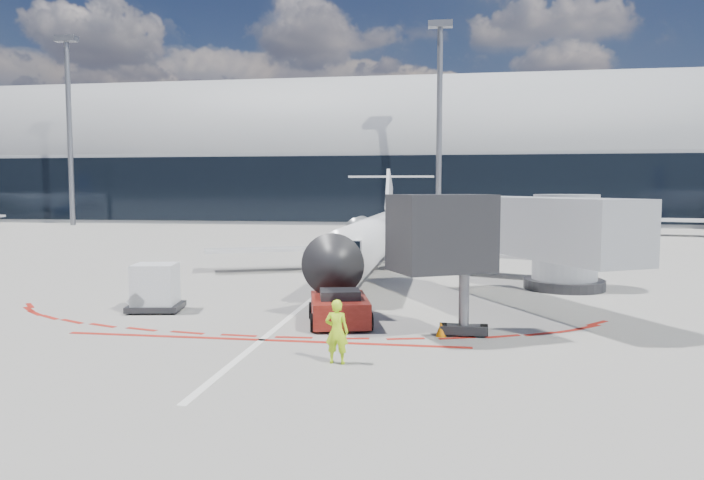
# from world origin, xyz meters

# --- Properties ---
(ground) EXTENTS (260.00, 260.00, 0.00)m
(ground) POSITION_xyz_m (0.00, 0.00, 0.00)
(ground) COLOR gray
(ground) RESTS_ON ground
(apron_centerline) EXTENTS (0.25, 40.00, 0.01)m
(apron_centerline) POSITION_xyz_m (0.00, 2.00, 0.01)
(apron_centerline) COLOR silver
(apron_centerline) RESTS_ON ground
(apron_stop_bar) EXTENTS (14.00, 0.25, 0.01)m
(apron_stop_bar) POSITION_xyz_m (0.00, -11.50, 0.01)
(apron_stop_bar) COLOR maroon
(apron_stop_bar) RESTS_ON ground
(terminal_building) EXTENTS (150.00, 24.15, 24.00)m
(terminal_building) POSITION_xyz_m (0.00, 64.97, 8.52)
(terminal_building) COLOR gray
(terminal_building) RESTS_ON ground
(jet_bridge) EXTENTS (10.03, 15.20, 4.90)m
(jet_bridge) POSITION_xyz_m (9.79, -3.01, 3.01)
(jet_bridge) COLOR gray
(jet_bridge) RESTS_ON ground
(light_mast_west) EXTENTS (0.70, 0.70, 25.00)m
(light_mast_west) POSITION_xyz_m (-45.00, 48.00, 12.50)
(light_mast_west) COLOR slate
(light_mast_west) RESTS_ON ground
(light_mast_centre) EXTENTS (0.70, 0.70, 25.00)m
(light_mast_centre) POSITION_xyz_m (5.00, 48.00, 12.50)
(light_mast_centre) COLOR slate
(light_mast_centre) RESTS_ON ground
(regional_jet) EXTENTS (21.18, 26.12, 6.54)m
(regional_jet) POSITION_xyz_m (1.78, 5.77, 2.18)
(regional_jet) COLOR silver
(regional_jet) RESTS_ON ground
(pushback_tug) EXTENTS (2.87, 5.35, 1.36)m
(pushback_tug) POSITION_xyz_m (2.18, -8.71, 0.60)
(pushback_tug) COLOR #55120C
(pushback_tug) RESTS_ON ground
(ramp_worker) EXTENTS (0.72, 0.49, 1.89)m
(ramp_worker) POSITION_xyz_m (3.00, -13.88, 0.95)
(ramp_worker) COLOR #C5FC1A
(ramp_worker) RESTS_ON ground
(uld_container) EXTENTS (2.40, 2.14, 1.98)m
(uld_container) POSITION_xyz_m (-5.82, -7.35, 0.98)
(uld_container) COLOR black
(uld_container) RESTS_ON ground
(safety_cone_left) EXTENTS (0.31, 0.31, 0.43)m
(safety_cone_left) POSITION_xyz_m (-7.53, -5.16, 0.22)
(safety_cone_left) COLOR orange
(safety_cone_left) RESTS_ON ground
(safety_cone_right) EXTENTS (0.36, 0.36, 0.50)m
(safety_cone_right) POSITION_xyz_m (5.97, -10.06, 0.25)
(safety_cone_right) COLOR orange
(safety_cone_right) RESTS_ON ground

